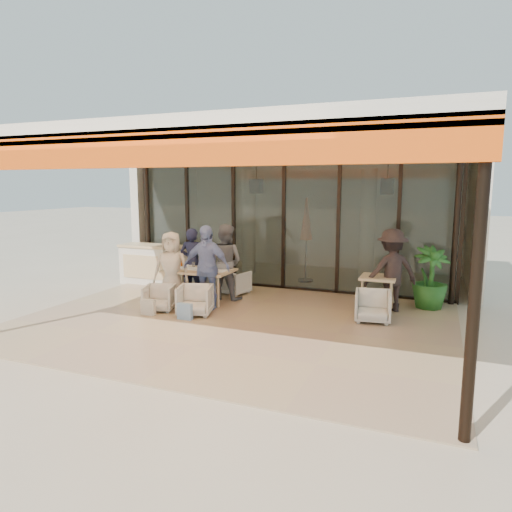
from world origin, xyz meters
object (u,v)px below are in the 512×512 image
(side_chair, at_px, (373,305))
(host_counter, at_px, (154,264))
(chair_near_right, at_px, (195,299))
(potted_palm, at_px, (430,278))
(dining_table, at_px, (199,272))
(chair_far_left, at_px, (203,279))
(diner_navy, at_px, (192,262))
(side_table, at_px, (378,281))
(standing_woman, at_px, (391,271))
(chair_far_right, at_px, (234,281))
(diner_periwinkle, at_px, (206,268))
(diner_grey, at_px, (225,262))
(chair_near_left, at_px, (159,297))
(diner_cream, at_px, (172,269))

(side_chair, bearing_deg, host_counter, 159.53)
(chair_near_right, xyz_separation_m, potted_palm, (4.34, 2.24, 0.33))
(dining_table, xyz_separation_m, chair_far_left, (-0.41, 0.94, -0.37))
(side_chair, relative_size, potted_palm, 0.51)
(diner_navy, height_order, potted_palm, diner_navy)
(side_table, bearing_deg, dining_table, -170.27)
(host_counter, relative_size, potted_palm, 1.40)
(diner_navy, relative_size, standing_woman, 0.94)
(chair_far_right, distance_m, side_chair, 3.52)
(dining_table, bearing_deg, diner_navy, 132.85)
(side_table, bearing_deg, host_counter, 174.52)
(chair_near_right, bearing_deg, standing_woman, 8.42)
(diner_periwinkle, xyz_separation_m, side_chair, (3.36, 0.36, -0.55))
(diner_grey, xyz_separation_m, side_chair, (3.36, -0.54, -0.52))
(diner_periwinkle, relative_size, side_table, 2.38)
(dining_table, bearing_deg, chair_far_right, 65.59)
(dining_table, distance_m, chair_near_left, 1.11)
(host_counter, distance_m, chair_near_left, 2.68)
(diner_periwinkle, bearing_deg, diner_grey, 87.36)
(host_counter, xyz_separation_m, potted_palm, (6.75, 0.08, 0.13))
(chair_near_left, bearing_deg, diner_navy, 71.36)
(chair_far_right, height_order, chair_near_right, chair_near_right)
(chair_far_right, bearing_deg, diner_navy, 45.35)
(side_table, bearing_deg, chair_far_right, 175.01)
(chair_far_right, distance_m, standing_woman, 3.65)
(side_chair, bearing_deg, side_table, 82.26)
(chair_far_right, relative_size, side_table, 0.85)
(diner_periwinkle, bearing_deg, chair_far_right, 87.36)
(host_counter, height_order, diner_grey, diner_grey)
(chair_near_right, relative_size, diner_navy, 0.42)
(side_table, xyz_separation_m, side_chair, (0.00, -0.75, -0.30))
(diner_grey, relative_size, standing_woman, 1.00)
(diner_grey, height_order, diner_cream, diner_grey)
(side_chair, bearing_deg, standing_woman, 66.18)
(chair_far_left, distance_m, diner_cream, 1.48)
(chair_near_right, distance_m, diner_periwinkle, 0.75)
(potted_palm, bearing_deg, diner_periwinkle, -158.15)
(chair_far_left, xyz_separation_m, side_table, (4.20, -0.29, 0.33))
(chair_far_left, height_order, diner_grey, diner_grey)
(dining_table, relative_size, side_chair, 2.23)
(diner_periwinkle, xyz_separation_m, standing_woman, (3.60, 1.19, -0.03))
(dining_table, relative_size, chair_near_right, 2.24)
(chair_far_left, distance_m, side_table, 4.23)
(chair_near_left, height_order, chair_near_right, chair_near_right)
(chair_near_left, relative_size, potted_palm, 0.46)
(diner_navy, bearing_deg, standing_woman, 173.57)
(diner_navy, bearing_deg, chair_far_right, -159.39)
(chair_near_left, bearing_deg, diner_periwinkle, 12.12)
(chair_near_right, bearing_deg, diner_cream, 132.54)
(chair_near_right, relative_size, diner_periwinkle, 0.38)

